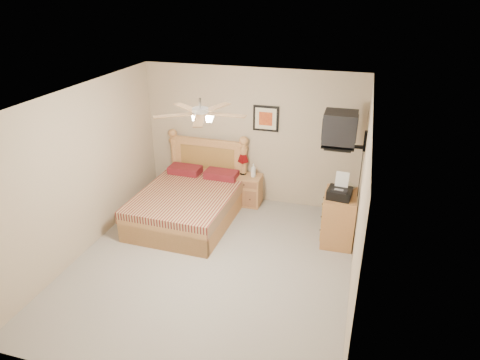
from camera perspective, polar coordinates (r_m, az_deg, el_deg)
name	(u,v)px	position (r m, az deg, el deg)	size (l,w,h in m)	color
floor	(211,264)	(6.48, -3.83, -11.11)	(4.50, 4.50, 0.00)	gray
ceiling	(206,98)	(5.41, -4.59, 10.88)	(4.00, 4.50, 0.04)	white
wall_back	(251,137)	(7.83, 1.50, 5.80)	(4.00, 0.04, 2.50)	tan
wall_front	(123,292)	(4.13, -15.28, -14.26)	(4.00, 0.04, 2.50)	tan
wall_left	(82,172)	(6.75, -20.33, 1.02)	(0.04, 4.50, 2.50)	tan
wall_right	(360,208)	(5.53, 15.72, -3.60)	(0.04, 4.50, 2.50)	tan
bed	(186,187)	(7.32, -7.15, -0.88)	(1.53, 2.00, 1.30)	#AF7C41
nightstand	(247,190)	(7.98, 0.92, -1.32)	(0.53, 0.39, 0.57)	#A97043
table_lamp	(243,164)	(7.87, 0.42, 2.12)	(0.21, 0.21, 0.39)	#630609
lotion_bottle	(253,170)	(7.78, 1.79, 1.29)	(0.10, 0.10, 0.25)	silver
framed_picture	(266,119)	(7.63, 3.47, 8.19)	(0.46, 0.04, 0.46)	black
dresser	(339,218)	(6.97, 13.04, -4.93)	(0.49, 0.70, 0.83)	#AA6533
fax_machine	(340,186)	(6.60, 13.23, -0.84)	(0.35, 0.37, 0.37)	black
magazine_lower	(340,187)	(6.99, 13.14, -0.88)	(0.22, 0.30, 0.03)	#BEB399
magazine_upper	(340,185)	(7.00, 13.21, -0.63)	(0.20, 0.27, 0.02)	gray
wall_tv	(350,131)	(6.56, 14.48, 6.38)	(0.56, 0.46, 0.58)	black
ceiling_fan	(200,113)	(5.27, -5.30, 8.90)	(1.14, 1.14, 0.28)	silver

